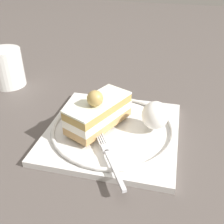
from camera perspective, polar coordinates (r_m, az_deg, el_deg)
name	(u,v)px	position (r m, az deg, el deg)	size (l,w,h in m)	color
ground_plane	(99,132)	(0.47, -2.75, -4.23)	(2.40, 2.40, 0.00)	#524A46
dessert_plate	(112,131)	(0.45, 0.00, -4.14)	(0.22, 0.22, 0.02)	silver
cake_slice	(100,113)	(0.44, -2.65, -0.30)	(0.13, 0.09, 0.07)	tan
whipped_cream_dollop	(155,115)	(0.44, 9.14, -0.70)	(0.04, 0.04, 0.05)	white
fork	(109,157)	(0.39, -0.65, -9.48)	(0.11, 0.07, 0.00)	silver
drink_glass_near	(7,69)	(0.65, -21.43, 8.39)	(0.07, 0.07, 0.08)	white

